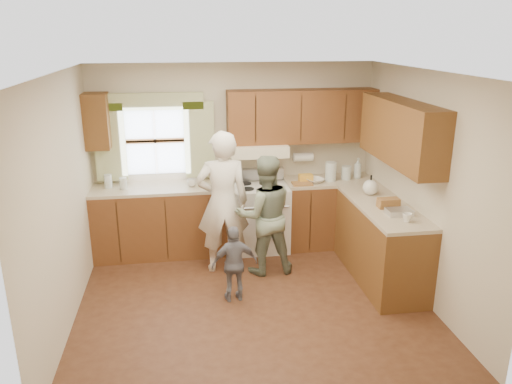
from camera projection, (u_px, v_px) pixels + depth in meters
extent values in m
plane|color=#432314|center=(253.00, 301.00, 5.59)|extent=(3.80, 3.80, 0.00)
plane|color=white|center=(252.00, 72.00, 4.82)|extent=(3.80, 3.80, 0.00)
plane|color=beige|center=(234.00, 156.00, 6.85)|extent=(3.80, 0.00, 3.80)
plane|color=beige|center=(287.00, 271.00, 3.56)|extent=(3.80, 0.00, 3.80)
plane|color=beige|center=(62.00, 204.00, 4.93)|extent=(0.00, 3.50, 3.50)
plane|color=beige|center=(423.00, 187.00, 5.47)|extent=(0.00, 3.50, 3.50)
cube|color=#3F200D|center=(164.00, 222.00, 6.67)|extent=(1.82, 0.60, 0.90)
cube|color=#3F200D|center=(329.00, 213.00, 7.00)|extent=(1.22, 0.60, 0.90)
cube|color=#452810|center=(380.00, 244.00, 5.98)|extent=(0.60, 1.65, 0.90)
cube|color=#C6B394|center=(162.00, 188.00, 6.53)|extent=(1.82, 0.60, 0.04)
cube|color=#C6B394|center=(330.00, 181.00, 6.85)|extent=(1.22, 0.60, 0.04)
cube|color=#C6B394|center=(383.00, 207.00, 5.84)|extent=(0.60, 1.65, 0.04)
cube|color=#3F200D|center=(302.00, 116.00, 6.65)|extent=(2.00, 0.33, 0.70)
cube|color=#452810|center=(97.00, 121.00, 6.28)|extent=(0.30, 0.33, 0.70)
cube|color=#452810|center=(401.00, 132.00, 5.59)|extent=(0.33, 1.65, 0.70)
cube|color=beige|center=(258.00, 150.00, 6.64)|extent=(0.76, 0.45, 0.15)
cube|color=silver|center=(155.00, 140.00, 6.60)|extent=(0.90, 0.03, 0.90)
cube|color=#FBF94A|center=(110.00, 143.00, 6.47)|extent=(0.40, 0.05, 1.02)
cube|color=#FBF94A|center=(199.00, 140.00, 6.64)|extent=(0.40, 0.05, 1.02)
cube|color=#FBF94A|center=(153.00, 101.00, 6.40)|extent=(1.30, 0.05, 0.22)
cylinder|color=white|center=(303.00, 157.00, 6.90)|extent=(0.27, 0.12, 0.12)
imported|color=silver|center=(192.00, 183.00, 6.52)|extent=(0.17, 0.17, 0.10)
imported|color=silver|center=(358.00, 168.00, 6.87)|extent=(0.11, 0.12, 0.28)
imported|color=silver|center=(315.00, 180.00, 6.70)|extent=(0.31, 0.31, 0.06)
imported|color=silver|center=(407.00, 218.00, 5.30)|extent=(0.13, 0.13, 0.10)
cylinder|color=silver|center=(108.00, 181.00, 6.45)|extent=(0.10, 0.10, 0.18)
cylinder|color=silver|center=(123.00, 184.00, 6.39)|extent=(0.10, 0.10, 0.15)
cube|color=olive|center=(302.00, 184.00, 6.62)|extent=(0.26, 0.20, 0.02)
cube|color=gold|center=(306.00, 178.00, 6.73)|extent=(0.18, 0.13, 0.10)
cylinder|color=silver|center=(331.00, 172.00, 6.74)|extent=(0.15, 0.15, 0.26)
cylinder|color=silver|center=(346.00, 173.00, 6.83)|extent=(0.13, 0.13, 0.18)
sphere|color=silver|center=(370.00, 187.00, 6.18)|extent=(0.19, 0.19, 0.19)
cube|color=olive|center=(388.00, 203.00, 5.74)|extent=(0.24, 0.13, 0.11)
cube|color=silver|center=(399.00, 212.00, 5.52)|extent=(0.27, 0.19, 0.06)
cube|color=silver|center=(259.00, 217.00, 6.84)|extent=(0.76, 0.64, 0.90)
cube|color=#B7B7BC|center=(256.00, 174.00, 6.92)|extent=(0.76, 0.10, 0.16)
cylinder|color=#B7B7BC|center=(263.00, 208.00, 6.46)|extent=(0.68, 0.03, 0.03)
cube|color=#476DA6|center=(267.00, 224.00, 6.51)|extent=(0.22, 0.02, 0.42)
cylinder|color=black|center=(245.00, 183.00, 6.78)|extent=(0.18, 0.18, 0.01)
cylinder|color=black|center=(271.00, 182.00, 6.84)|extent=(0.18, 0.18, 0.01)
cylinder|color=black|center=(247.00, 189.00, 6.55)|extent=(0.18, 0.18, 0.01)
cylinder|color=black|center=(274.00, 188.00, 6.60)|extent=(0.18, 0.18, 0.01)
imported|color=white|center=(223.00, 202.00, 6.08)|extent=(0.66, 0.44, 1.78)
imported|color=#2B492C|center=(265.00, 215.00, 6.06)|extent=(0.75, 0.60, 1.49)
imported|color=slate|center=(235.00, 264.00, 5.48)|extent=(0.54, 0.27, 0.88)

